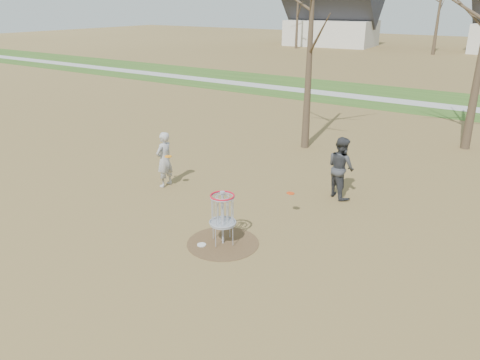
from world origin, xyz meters
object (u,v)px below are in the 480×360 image
object	(u,v)px
disc_grounded	(202,245)
disc_golf_basket	(222,210)
player_standing	(164,160)
player_throwing	(341,167)

from	to	relation	value
disc_grounded	disc_golf_basket	size ratio (longest dim) A/B	0.16
player_standing	disc_grounded	size ratio (longest dim) A/B	8.17
player_standing	disc_golf_basket	xyz separation A→B (m)	(3.81, -2.09, 0.02)
disc_grounded	player_standing	bearing A→B (deg)	144.24
player_throwing	disc_grounded	size ratio (longest dim) A/B	8.59
player_throwing	player_standing	bearing A→B (deg)	56.17
player_throwing	disc_grounded	xyz separation A→B (m)	(-1.58, -4.79, -0.93)
player_standing	disc_golf_basket	distance (m)	4.35
player_standing	player_throwing	world-z (taller)	player_throwing
player_throwing	disc_grounded	world-z (taller)	player_throwing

